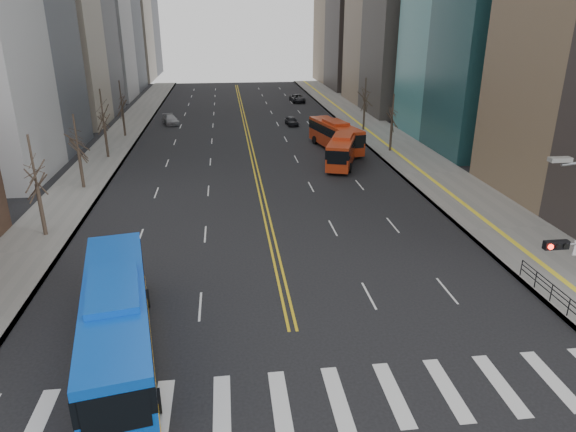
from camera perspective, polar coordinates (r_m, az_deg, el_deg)
The scene contains 14 objects.
ground at distance 22.28m, azimuth 2.38°, elevation -19.87°, with size 220.00×220.00×0.00m, color black.
sidewalk_right at distance 66.45m, azimuth 11.18°, elevation 8.18°, with size 7.00×130.00×0.15m, color gray.
sidewalk_left at distance 64.69m, azimuth -19.08°, elevation 7.06°, with size 5.00×130.00×0.15m, color gray.
crosswalk at distance 22.28m, azimuth 2.38°, elevation -19.86°, with size 26.70×4.00×0.01m.
centerline at distance 73.08m, azimuth -4.64°, elevation 9.62°, with size 0.55×100.00×0.01m.
pedestrian_railing at distance 31.55m, azimuth 27.26°, elevation -7.31°, with size 0.06×6.06×1.02m.
street_trees at distance 52.20m, azimuth -11.75°, elevation 10.02°, with size 35.20×47.20×7.60m.
blue_bus at distance 24.70m, azimuth -18.46°, elevation -10.88°, with size 5.01×13.24×3.75m.
red_bus_near at distance 54.93m, azimuth 6.12°, elevation 7.58°, with size 5.50×10.18×3.20m.
red_bus_far at distance 61.06m, azimuth 5.28°, elevation 9.09°, with size 4.68×10.90×3.38m.
car_white at distance 27.11m, azimuth -18.13°, elevation -11.01°, with size 1.39×3.98×1.31m, color silver.
car_dark_mid at distance 75.40m, azimuth 0.39°, elevation 10.53°, with size 1.48×3.68×1.25m, color black.
car_silver at distance 78.00m, azimuth -12.92°, elevation 10.39°, with size 1.84×4.53×1.31m, color gray.
car_dark_far at distance 96.75m, azimuth 1.05°, elevation 12.94°, with size 2.28×4.94×1.37m, color black.
Camera 1 is at (-2.91, -16.54, 14.65)m, focal length 32.00 mm.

